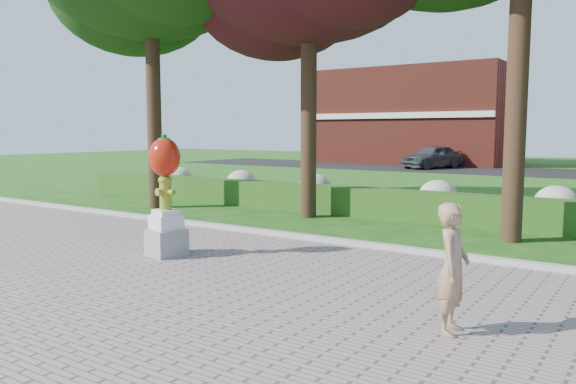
# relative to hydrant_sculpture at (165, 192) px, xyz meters

# --- Properties ---
(ground) EXTENTS (100.00, 100.00, 0.00)m
(ground) POSITION_rel_hydrant_sculpture_xyz_m (1.53, -0.21, -1.24)
(ground) COLOR #164912
(ground) RESTS_ON ground
(curb) EXTENTS (40.00, 0.18, 0.15)m
(curb) POSITION_rel_hydrant_sculpture_xyz_m (1.53, 2.79, -1.17)
(curb) COLOR #ADADA5
(curb) RESTS_ON ground
(lawn_hedge) EXTENTS (24.00, 0.70, 0.80)m
(lawn_hedge) POSITION_rel_hydrant_sculpture_xyz_m (1.53, 6.79, -0.84)
(lawn_hedge) COLOR #1E4714
(lawn_hedge) RESTS_ON ground
(hydrangea_row) EXTENTS (20.10, 1.10, 0.99)m
(hydrangea_row) POSITION_rel_hydrant_sculpture_xyz_m (2.11, 7.79, -0.69)
(hydrangea_row) COLOR #A1A77F
(hydrangea_row) RESTS_ON ground
(street) EXTENTS (50.00, 8.00, 0.02)m
(street) POSITION_rel_hydrant_sculpture_xyz_m (1.53, 27.79, -1.23)
(street) COLOR black
(street) RESTS_ON ground
(building_left) EXTENTS (14.00, 8.00, 7.00)m
(building_left) POSITION_rel_hydrant_sculpture_xyz_m (-8.47, 33.79, 2.26)
(building_left) COLOR maroon
(building_left) RESTS_ON ground
(hydrant_sculpture) EXTENTS (0.74, 0.74, 2.27)m
(hydrant_sculpture) POSITION_rel_hydrant_sculpture_xyz_m (0.00, 0.00, 0.00)
(hydrant_sculpture) COLOR gray
(hydrant_sculpture) RESTS_ON walkway
(woman) EXTENTS (0.43, 0.59, 1.53)m
(woman) POSITION_rel_hydrant_sculpture_xyz_m (5.78, -1.06, -0.44)
(woman) COLOR #9F7B5B
(woman) RESTS_ON walkway
(parked_car) EXTENTS (3.27, 4.82, 1.52)m
(parked_car) POSITION_rel_hydrant_sculpture_xyz_m (-4.79, 27.72, -0.46)
(parked_car) COLOR #3D4045
(parked_car) RESTS_ON street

